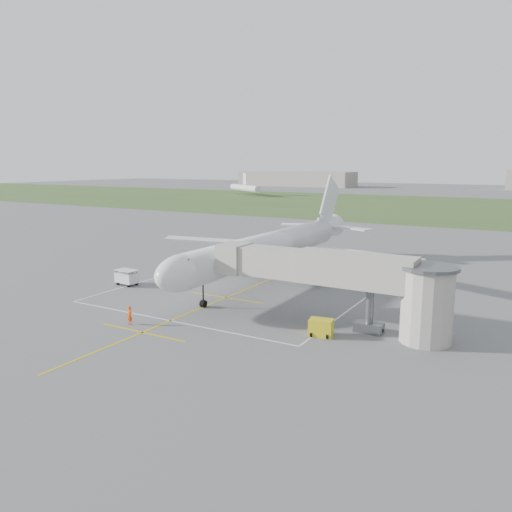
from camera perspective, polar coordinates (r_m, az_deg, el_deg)
The scene contains 11 objects.
ground at distance 66.34m, azimuth 1.36°, elevation -2.81°, with size 700.00×700.00×0.00m, color #59595C.
grass_strip at distance 189.81m, azimuth 20.67°, elevation 5.21°, with size 700.00×120.00×0.02m, color #375023.
apron_markings at distance 61.45m, azimuth -1.26°, elevation -3.89°, with size 28.20×60.00×0.01m.
airliner at distance 66.12m, azimuth 1.69°, elevation 1.02°, with size 38.93×46.75×13.52m.
jet_bridge at distance 46.96m, azimuth 10.33°, elevation -2.63°, with size 23.40×5.00×7.20m.
gpu_unit at distance 45.59m, azimuth 7.43°, elevation -8.14°, with size 2.29×1.79×1.56m.
baggage_cart at distance 65.74m, azimuth -14.54°, elevation -2.37°, with size 3.02×2.00×1.99m.
ramp_worker_nose at distance 49.83m, azimuth -14.25°, elevation -6.60°, with size 0.65×0.43×1.79m, color #F84B07.
ramp_worker_wing at distance 72.06m, azimuth -3.08°, elevation -1.03°, with size 0.87×0.67×1.78m, color #FF5108.
distant_hangars at distance 325.42m, azimuth 21.95°, elevation 7.96°, with size 345.00×49.00×12.00m.
distant_aircraft at distance 222.87m, azimuth 19.27°, elevation 6.91°, with size 200.77×35.94×8.85m.
Camera 1 is at (30.99, -56.64, 15.26)m, focal length 35.00 mm.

